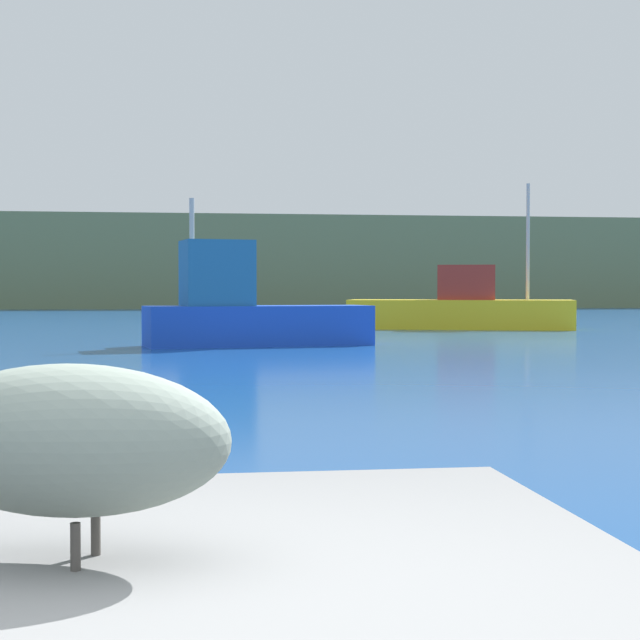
% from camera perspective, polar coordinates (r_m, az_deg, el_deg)
% --- Properties ---
extents(hillside_backdrop, '(140.00, 17.32, 6.70)m').
position_cam_1_polar(hillside_backdrop, '(80.48, -8.00, 3.10)').
color(hillside_backdrop, '#6B7A51').
rests_on(hillside_backdrop, ground).
extents(pelican, '(1.30, 0.73, 0.92)m').
position_cam_1_polar(pelican, '(3.15, -14.00, -6.30)').
color(pelican, gray).
rests_on(pelican, pier_dock).
extents(fishing_boat_yellow, '(8.04, 4.46, 5.01)m').
position_cam_1_polar(fishing_boat_yellow, '(35.88, 7.88, 0.66)').
color(fishing_boat_yellow, yellow).
rests_on(fishing_boat_yellow, ground).
extents(fishing_boat_blue, '(5.66, 2.47, 3.55)m').
position_cam_1_polar(fishing_boat_blue, '(24.86, -4.10, 0.52)').
color(fishing_boat_blue, blue).
rests_on(fishing_boat_blue, ground).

